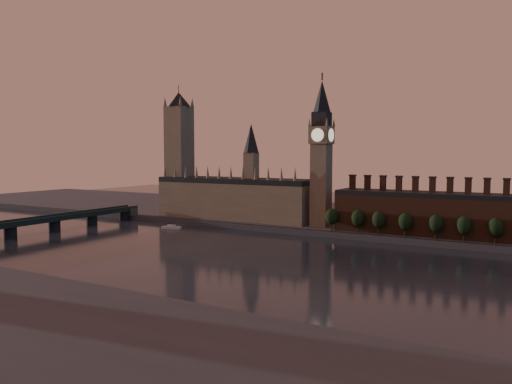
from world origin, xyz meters
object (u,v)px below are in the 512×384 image
victoria_tower (179,149)px  westminster_bridge (30,224)px  river_boat (171,227)px  big_ben (321,151)px

victoria_tower → westminster_bridge: size_ratio=0.54×
victoria_tower → river_boat: victoria_tower is taller
big_ben → river_boat: (-100.32, -42.52, -55.71)m
victoria_tower → westminster_bridge: bearing=-106.6°
river_boat → victoria_tower: bearing=105.6°
big_ben → westminster_bridge: (-165.00, -112.70, -49.39)m
river_boat → big_ben: bearing=6.6°
victoria_tower → river_boat: size_ratio=7.09×
westminster_bridge → river_boat: 95.65m
big_ben → westminster_bridge: bearing=-145.7°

